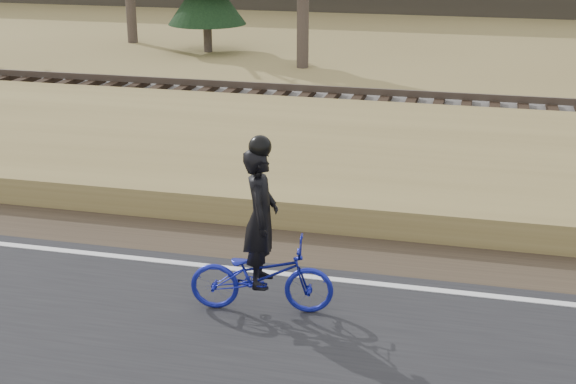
# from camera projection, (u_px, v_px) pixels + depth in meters

# --- Properties ---
(ground) EXTENTS (120.00, 120.00, 0.00)m
(ground) POSITION_uv_depth(u_px,v_px,m) (124.00, 268.00, 10.81)
(ground) COLOR #95844C
(ground) RESTS_ON ground
(road) EXTENTS (120.00, 6.00, 0.06)m
(road) POSITION_uv_depth(u_px,v_px,m) (24.00, 362.00, 8.51)
(road) COLOR black
(road) RESTS_ON ground
(edge_line) EXTENTS (120.00, 0.12, 0.01)m
(edge_line) POSITION_uv_depth(u_px,v_px,m) (130.00, 258.00, 10.97)
(edge_line) COLOR silver
(edge_line) RESTS_ON road
(shoulder) EXTENTS (120.00, 1.60, 0.04)m
(shoulder) POSITION_uv_depth(u_px,v_px,m) (158.00, 233.00, 11.90)
(shoulder) COLOR #473A2B
(shoulder) RESTS_ON ground
(embankment) EXTENTS (120.00, 5.00, 0.44)m
(embankment) POSITION_uv_depth(u_px,v_px,m) (222.00, 162.00, 14.58)
(embankment) COLOR #95844C
(embankment) RESTS_ON ground
(ballast) EXTENTS (120.00, 3.00, 0.45)m
(ballast) POSITION_uv_depth(u_px,v_px,m) (275.00, 113.00, 18.05)
(ballast) COLOR slate
(ballast) RESTS_ON ground
(railroad) EXTENTS (120.00, 2.40, 0.29)m
(railroad) POSITION_uv_depth(u_px,v_px,m) (274.00, 99.00, 17.95)
(railroad) COLOR black
(railroad) RESTS_ON ballast
(cyclist) EXTENTS (1.76, 0.84, 2.15)m
(cyclist) POSITION_uv_depth(u_px,v_px,m) (261.00, 257.00, 9.34)
(cyclist) COLOR navy
(cyclist) RESTS_ON road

